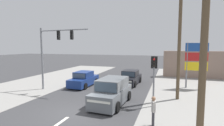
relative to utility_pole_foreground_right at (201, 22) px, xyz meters
The scene contains 15 objects.
ground_plane 8.84m from the utility_pole_foreground_right, 158.45° to the left, with size 140.00×140.00×0.00m, color #3A3A3D.
lane_dash_near 8.46m from the utility_pole_foreground_right, behind, with size 0.20×2.40×0.01m, color silver.
lane_dash_mid 10.15m from the utility_pole_foreground_right, 139.92° to the left, with size 0.20×2.40×0.01m, color silver.
lane_dash_far 13.59m from the utility_pole_foreground_right, 122.23° to the left, with size 0.20×2.40×0.01m, color silver.
kerb_left_verge 17.37m from the utility_pole_foreground_right, 156.39° to the left, with size 8.00×40.00×0.02m, color gray.
utility_pole_foreground_right is the anchor object (origin of this frame).
utility_pole_midground_right 7.66m from the utility_pole_foreground_right, 92.18° to the left, with size 1.80×0.26×9.79m.
traffic_signal_mast 13.53m from the utility_pole_foreground_right, 148.79° to the left, with size 5.28×0.58×6.00m.
pedestal_signal_right_kerb 6.28m from the utility_pole_foreground_right, 110.52° to the left, with size 0.44×0.29×3.56m.
shopping_plaza_sign 12.34m from the utility_pole_foreground_right, 82.56° to the left, with size 2.10×0.16×4.60m.
shopfront_wall_far 19.42m from the utility_pole_foreground_right, 77.06° to the left, with size 12.00×1.00×3.60m, color gray.
sedan_receding_far 13.76m from the utility_pole_foreground_right, 112.88° to the left, with size 2.06×4.32×1.56m.
suv_oncoming_mid 8.19m from the utility_pole_foreground_right, 134.90° to the left, with size 2.23×4.62×1.90m.
sedan_crossing_left 14.27m from the utility_pole_foreground_right, 135.10° to the left, with size 1.94×4.26×1.56m.
pedestrian_at_kerb 5.03m from the utility_pole_foreground_right, 128.44° to the left, with size 0.25×0.56×1.63m.
Camera 1 is at (5.66, -9.62, 4.27)m, focal length 28.00 mm.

